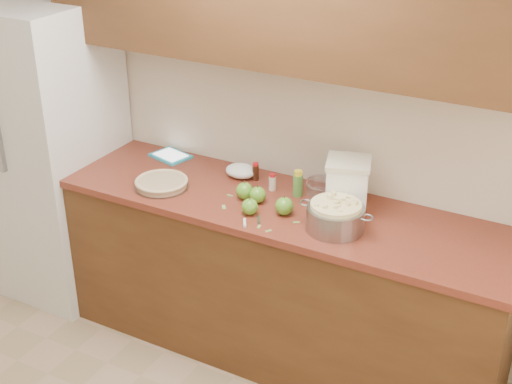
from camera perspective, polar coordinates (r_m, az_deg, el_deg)
The scene contains 23 objects.
room_shell at distance 2.46m, azimuth -15.64°, elevation -6.59°, with size 3.60×3.60×3.60m.
counter_run at distance 3.91m, azimuth 0.67°, elevation -6.59°, with size 2.64×0.68×0.92m.
fridge at distance 4.46m, azimuth -16.12°, elevation 3.06°, with size 0.70×0.70×1.80m, color silver.
pie at distance 3.83m, azimuth -7.56°, elevation 0.70°, with size 0.29×0.29×0.05m.
colander at distance 3.40m, azimuth 6.37°, elevation -1.99°, with size 0.37×0.28×0.14m.
flour_canister at distance 3.57m, azimuth 7.33°, elevation 0.61°, with size 0.27×0.27×0.26m.
tablet at distance 4.20m, azimuth -6.84°, elevation 2.89°, with size 0.25×0.21×0.02m.
paring_knife at distance 3.45m, azimuth -0.73°, elevation -2.45°, with size 0.10×0.14×0.02m.
lemon_bottle at distance 3.70m, azimuth 3.38°, elevation 0.67°, with size 0.05×0.05×0.14m.
cinnamon_shaker at distance 3.76m, azimuth 1.32°, elevation 0.79°, with size 0.04×0.04×0.09m.
vanilla_bottle at distance 3.87m, azimuth -0.03°, elevation 1.64°, with size 0.04×0.04×0.10m.
mixing_bowl at distance 3.74m, azimuth 5.43°, elevation 0.40°, with size 0.19×0.19×0.07m.
paper_towel at distance 3.91m, azimuth -1.23°, elevation 1.70°, with size 0.17×0.14×0.07m, color white.
apple_left at distance 3.67m, azimuth -0.92°, elevation 0.09°, with size 0.09×0.09×0.10m.
apple_center at distance 3.64m, azimuth 0.13°, elevation -0.22°, with size 0.09×0.09×0.10m.
apple_front at distance 3.52m, azimuth -0.51°, elevation -1.18°, with size 0.08×0.08×0.09m.
apple_extra at distance 3.52m, azimuth 2.27°, elevation -1.14°, with size 0.09×0.09×0.10m.
peel_a at distance 3.62m, azimuth -0.53°, elevation -1.09°, with size 0.05×0.02×0.00m, color #7DA651.
peel_b at distance 3.61m, azimuth -2.59°, elevation -1.21°, with size 0.04×0.02×0.00m, color #7DA651.
peel_c at distance 3.39m, azimuth 1.00°, elevation -3.13°, with size 0.03×0.01×0.00m, color #7DA651.
peel_d at distance 3.43m, azimuth 0.24°, elevation -2.79°, with size 0.03×0.01×0.00m, color #7DA651.
peel_e at distance 3.72m, azimuth -2.10°, elevation -0.28°, with size 0.03×0.01×0.00m, color #7DA651.
peel_f at distance 3.47m, azimuth 3.25°, elevation -2.43°, with size 0.03×0.01×0.00m, color #7DA651.
Camera 1 is at (1.52, -1.42, 2.61)m, focal length 50.00 mm.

